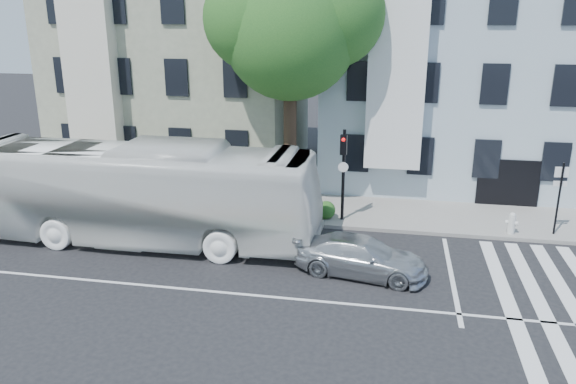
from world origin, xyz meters
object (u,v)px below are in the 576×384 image
(traffic_signal, at_px, (343,164))
(fire_hydrant, at_px, (512,223))
(sedan, at_px, (361,256))
(bus, at_px, (138,193))

(traffic_signal, xyz_separation_m, fire_hydrant, (6.51, -0.24, -1.92))
(traffic_signal, bearing_deg, sedan, -73.19)
(sedan, bearing_deg, fire_hydrant, -41.79)
(sedan, distance_m, traffic_signal, 5.05)
(fire_hydrant, bearing_deg, sedan, -141.47)
(bus, bearing_deg, traffic_signal, -66.32)
(bus, distance_m, sedan, 8.57)
(bus, xyz_separation_m, sedan, (8.36, -1.39, -1.25))
(bus, height_order, sedan, bus)
(traffic_signal, relative_size, fire_hydrant, 4.59)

